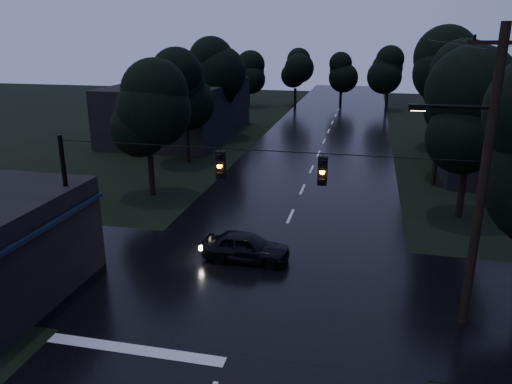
% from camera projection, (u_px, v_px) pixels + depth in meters
% --- Properties ---
extents(main_road, '(12.00, 120.00, 0.02)m').
position_uv_depth(main_road, '(311.00, 170.00, 36.65)').
color(main_road, black).
rests_on(main_road, ground).
extents(cross_street, '(60.00, 9.00, 0.02)m').
position_uv_depth(cross_street, '(259.00, 286.00, 19.95)').
color(cross_street, black).
rests_on(cross_street, ground).
extents(building_far_right, '(10.00, 14.00, 4.40)m').
position_uv_depth(building_far_right, '(508.00, 138.00, 36.77)').
color(building_far_right, black).
rests_on(building_far_right, ground).
extents(building_far_left, '(10.00, 16.00, 5.00)m').
position_uv_depth(building_far_left, '(180.00, 109.00, 48.08)').
color(building_far_left, black).
rests_on(building_far_left, ground).
extents(utility_pole_main, '(3.50, 0.30, 10.00)m').
position_uv_depth(utility_pole_main, '(480.00, 178.00, 15.85)').
color(utility_pole_main, black).
rests_on(utility_pole_main, ground).
extents(utility_pole_far, '(2.00, 0.30, 7.50)m').
position_uv_depth(utility_pole_far, '(439.00, 127.00, 31.87)').
color(utility_pole_far, black).
rests_on(utility_pole_far, ground).
extents(anchor_pole_left, '(0.18, 0.18, 6.00)m').
position_uv_depth(anchor_pole_left, '(69.00, 210.00, 19.66)').
color(anchor_pole_left, black).
rests_on(anchor_pole_left, ground).
extents(span_signals, '(15.00, 0.37, 1.12)m').
position_uv_depth(span_signals, '(269.00, 167.00, 17.28)').
color(span_signals, black).
rests_on(span_signals, ground).
extents(tree_left_a, '(3.92, 3.92, 8.26)m').
position_uv_depth(tree_left_a, '(147.00, 110.00, 29.49)').
color(tree_left_a, black).
rests_on(tree_left_a, ground).
extents(tree_left_b, '(4.20, 4.20, 8.85)m').
position_uv_depth(tree_left_b, '(185.00, 89.00, 36.92)').
color(tree_left_b, black).
rests_on(tree_left_b, ground).
extents(tree_left_c, '(4.48, 4.48, 9.44)m').
position_uv_depth(tree_left_c, '(216.00, 73.00, 46.21)').
color(tree_left_c, black).
rests_on(tree_left_c, ground).
extents(tree_right_a, '(4.20, 4.20, 8.85)m').
position_uv_depth(tree_right_a, '(472.00, 115.00, 25.62)').
color(tree_right_a, black).
rests_on(tree_right_a, ground).
extents(tree_right_b, '(4.48, 4.48, 9.44)m').
position_uv_depth(tree_right_b, '(460.00, 90.00, 32.80)').
color(tree_right_b, black).
rests_on(tree_right_b, ground).
extents(tree_right_c, '(4.76, 4.76, 10.03)m').
position_uv_depth(tree_right_c, '(449.00, 73.00, 41.84)').
color(tree_right_c, black).
rests_on(tree_right_c, ground).
extents(car, '(3.91, 1.63, 1.32)m').
position_uv_depth(car, '(246.00, 247.00, 21.97)').
color(car, black).
rests_on(car, ground).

